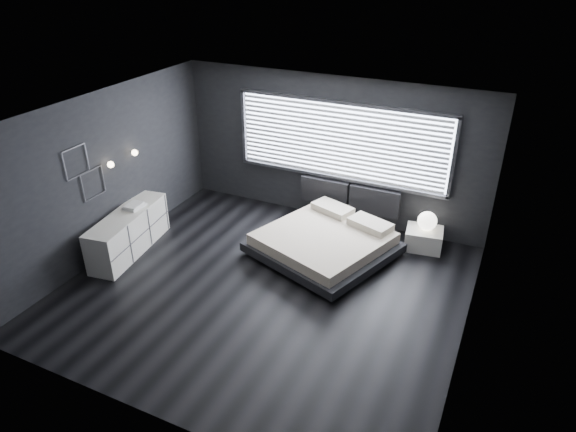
% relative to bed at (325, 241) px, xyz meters
% --- Properties ---
extents(room, '(6.04, 6.00, 2.80)m').
position_rel_bed_xyz_m(room, '(-0.47, -1.37, 1.15)').
color(room, black).
rests_on(room, ground).
extents(window, '(4.14, 0.09, 1.52)m').
position_rel_bed_xyz_m(window, '(-0.27, 1.33, 1.36)').
color(window, white).
rests_on(window, ground).
extents(headboard, '(1.96, 0.16, 0.52)m').
position_rel_bed_xyz_m(headboard, '(-0.01, 1.27, 0.32)').
color(headboard, black).
rests_on(headboard, ground).
extents(sconce_near, '(0.18, 0.11, 0.11)m').
position_rel_bed_xyz_m(sconce_near, '(-3.35, -1.32, 1.35)').
color(sconce_near, silver).
rests_on(sconce_near, ground).
extents(sconce_far, '(0.18, 0.11, 0.11)m').
position_rel_bed_xyz_m(sconce_far, '(-3.35, -0.72, 1.35)').
color(sconce_far, silver).
rests_on(sconce_far, ground).
extents(wall_art_upper, '(0.01, 0.48, 0.48)m').
position_rel_bed_xyz_m(wall_art_upper, '(-3.44, -1.92, 1.60)').
color(wall_art_upper, '#47474C').
rests_on(wall_art_upper, ground).
extents(wall_art_lower, '(0.01, 0.48, 0.48)m').
position_rel_bed_xyz_m(wall_art_lower, '(-3.44, -1.67, 1.13)').
color(wall_art_lower, '#47474C').
rests_on(wall_art_lower, ground).
extents(bed, '(2.66, 2.60, 0.55)m').
position_rel_bed_xyz_m(bed, '(0.00, 0.00, 0.00)').
color(bed, black).
rests_on(bed, ground).
extents(nightstand, '(0.70, 0.61, 0.37)m').
position_rel_bed_xyz_m(nightstand, '(1.52, 0.95, -0.07)').
color(nightstand, silver).
rests_on(nightstand, ground).
extents(orb_lamp, '(0.34, 0.34, 0.34)m').
position_rel_bed_xyz_m(orb_lamp, '(1.54, 0.97, 0.28)').
color(orb_lamp, white).
rests_on(orb_lamp, nightstand).
extents(dresser, '(0.78, 1.91, 0.74)m').
position_rel_bed_xyz_m(dresser, '(-3.16, -1.36, 0.12)').
color(dresser, silver).
rests_on(dresser, ground).
extents(book_stack, '(0.28, 0.37, 0.07)m').
position_rel_bed_xyz_m(book_stack, '(-3.17, -1.11, 0.52)').
color(book_stack, silver).
rests_on(book_stack, dresser).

